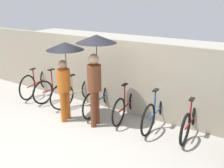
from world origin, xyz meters
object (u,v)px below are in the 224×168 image
(parked_bicycle_0, at_px, (38,82))
(parked_bicycle_6, at_px, (191,119))
(parked_bicycle_3, at_px, (100,98))
(parked_bicycle_4, at_px, (127,104))
(parked_bicycle_1, at_px, (58,87))
(parked_bicycle_2, at_px, (78,91))
(pedestrian_leading, at_px, (65,62))
(parked_bicycle_5, at_px, (157,110))
(pedestrian_center, at_px, (95,58))

(parked_bicycle_0, xyz_separation_m, parked_bicycle_6, (4.80, 0.06, -0.03))
(parked_bicycle_3, relative_size, parked_bicycle_4, 1.04)
(parked_bicycle_1, xyz_separation_m, parked_bicycle_2, (0.80, -0.02, 0.03))
(parked_bicycle_1, bearing_deg, pedestrian_leading, -120.60)
(parked_bicycle_1, xyz_separation_m, parked_bicycle_3, (1.60, -0.04, 0.00))
(parked_bicycle_5, relative_size, parked_bicycle_6, 1.10)
(parked_bicycle_0, height_order, parked_bicycle_2, parked_bicycle_0)
(parked_bicycle_5, bearing_deg, parked_bicycle_4, 89.99)
(parked_bicycle_2, distance_m, parked_bicycle_6, 3.20)
(parked_bicycle_5, xyz_separation_m, pedestrian_leading, (-2.04, -0.87, 1.09))
(parked_bicycle_3, xyz_separation_m, parked_bicycle_4, (0.80, 0.03, 0.00))
(pedestrian_leading, bearing_deg, parked_bicycle_2, 105.99)
(parked_bicycle_4, bearing_deg, pedestrian_leading, 119.37)
(parked_bicycle_5, bearing_deg, pedestrian_leading, 111.98)
(parked_bicycle_6, height_order, pedestrian_center, pedestrian_center)
(parked_bicycle_3, relative_size, parked_bicycle_5, 0.96)
(parked_bicycle_2, height_order, pedestrian_leading, pedestrian_leading)
(parked_bicycle_4, height_order, pedestrian_center, pedestrian_center)
(parked_bicycle_0, xyz_separation_m, parked_bicycle_5, (4.00, 0.05, -0.01))
(parked_bicycle_6, bearing_deg, pedestrian_leading, 105.93)
(pedestrian_center, bearing_deg, parked_bicycle_0, 158.43)
(parked_bicycle_4, bearing_deg, parked_bicycle_0, 85.47)
(parked_bicycle_0, relative_size, parked_bicycle_1, 1.00)
(parked_bicycle_6, xyz_separation_m, pedestrian_center, (-2.06, -0.70, 1.27))
(pedestrian_leading, distance_m, pedestrian_center, 0.81)
(parked_bicycle_2, distance_m, pedestrian_center, 1.81)
(parked_bicycle_4, height_order, parked_bicycle_5, parked_bicycle_4)
(pedestrian_leading, height_order, pedestrian_center, pedestrian_center)
(pedestrian_leading, relative_size, pedestrian_center, 0.90)
(parked_bicycle_2, bearing_deg, parked_bicycle_4, -75.58)
(parked_bicycle_3, relative_size, pedestrian_leading, 0.90)
(parked_bicycle_3, xyz_separation_m, parked_bicycle_6, (2.40, 0.06, -0.01))
(parked_bicycle_4, bearing_deg, parked_bicycle_6, -94.39)
(parked_bicycle_6, bearing_deg, parked_bicycle_4, 89.59)
(parked_bicycle_6, bearing_deg, parked_bicycle_1, 89.00)
(parked_bicycle_0, distance_m, pedestrian_center, 3.07)
(parked_bicycle_0, height_order, parked_bicycle_1, parked_bicycle_0)
(parked_bicycle_1, bearing_deg, parked_bicycle_3, -85.50)
(parked_bicycle_0, xyz_separation_m, parked_bicycle_2, (1.60, 0.02, -0.00))
(parked_bicycle_0, bearing_deg, parked_bicycle_2, -102.59)
(parked_bicycle_2, bearing_deg, parked_bicycle_5, -75.40)
(pedestrian_center, bearing_deg, parked_bicycle_4, 47.41)
(parked_bicycle_3, xyz_separation_m, pedestrian_leading, (-0.44, -0.82, 1.10))
(parked_bicycle_4, relative_size, pedestrian_center, 0.79)
(parked_bicycle_1, distance_m, pedestrian_center, 2.41)
(parked_bicycle_2, xyz_separation_m, parked_bicycle_3, (0.80, -0.02, -0.02))
(parked_bicycle_4, height_order, parked_bicycle_6, parked_bicycle_4)
(parked_bicycle_4, xyz_separation_m, pedestrian_leading, (-1.24, -0.85, 1.10))
(parked_bicycle_1, relative_size, parked_bicycle_4, 1.04)
(parked_bicycle_0, xyz_separation_m, pedestrian_center, (2.74, -0.64, 1.24))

